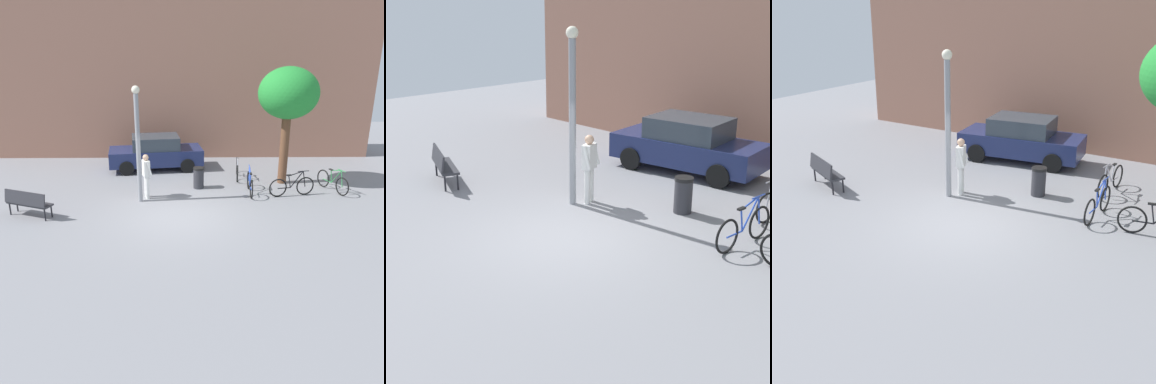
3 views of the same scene
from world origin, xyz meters
TOP-DOWN VIEW (x-y plane):
  - ground_plane at (0.00, 0.00)m, footprint 36.00×36.00m
  - lamppost at (-1.38, 1.42)m, footprint 0.28×0.28m
  - person_by_lamppost at (-1.17, 1.76)m, footprint 0.43×0.63m
  - park_bench at (-4.91, 0.01)m, footprint 1.66×1.03m
  - bicycle_blue at (2.74, 2.23)m, footprint 0.14×1.81m
  - parked_car_navy at (-1.10, 5.57)m, footprint 4.40×2.27m
  - trash_bin at (0.79, 2.86)m, footprint 0.43×0.43m

SIDE VIEW (x-z plane):
  - ground_plane at x=0.00m, z-range 0.00..0.00m
  - bicycle_blue at x=2.74m, z-range -0.10..0.87m
  - trash_bin at x=0.79m, z-range 0.00..0.85m
  - park_bench at x=-4.91m, z-range 0.08..1.01m
  - parked_car_navy at x=-1.10m, z-range 0.00..1.55m
  - person_by_lamppost at x=-1.17m, z-range 0.13..1.80m
  - lamppost at x=-1.38m, z-range 0.23..4.34m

